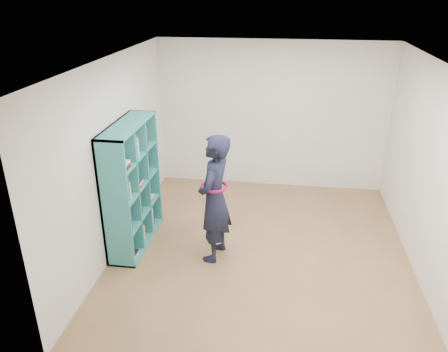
# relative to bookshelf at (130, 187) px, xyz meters

# --- Properties ---
(floor) EXTENTS (4.50, 4.50, 0.00)m
(floor) POSITION_rel_bookshelf_xyz_m (1.83, 0.02, -0.86)
(floor) COLOR brown
(floor) RESTS_ON ground
(ceiling) EXTENTS (4.50, 4.50, 0.00)m
(ceiling) POSITION_rel_bookshelf_xyz_m (1.83, 0.02, 1.74)
(ceiling) COLOR white
(ceiling) RESTS_ON wall_back
(wall_left) EXTENTS (0.02, 4.50, 2.60)m
(wall_left) POSITION_rel_bookshelf_xyz_m (-0.17, 0.02, 0.44)
(wall_left) COLOR silver
(wall_left) RESTS_ON floor
(wall_right) EXTENTS (0.02, 4.50, 2.60)m
(wall_right) POSITION_rel_bookshelf_xyz_m (3.83, 0.02, 0.44)
(wall_right) COLOR silver
(wall_right) RESTS_ON floor
(wall_back) EXTENTS (4.00, 0.02, 2.60)m
(wall_back) POSITION_rel_bookshelf_xyz_m (1.83, 2.27, 0.44)
(wall_back) COLOR silver
(wall_back) RESTS_ON floor
(wall_front) EXTENTS (4.00, 0.02, 2.60)m
(wall_front) POSITION_rel_bookshelf_xyz_m (1.83, -2.23, 0.44)
(wall_front) COLOR silver
(wall_front) RESTS_ON floor
(bookshelf) EXTENTS (0.39, 1.32, 1.76)m
(bookshelf) POSITION_rel_bookshelf_xyz_m (0.00, 0.00, 0.00)
(bookshelf) COLOR teal
(bookshelf) RESTS_ON floor
(person) EXTENTS (0.52, 0.70, 1.74)m
(person) POSITION_rel_bookshelf_xyz_m (1.21, -0.21, 0.01)
(person) COLOR black
(person) RESTS_ON floor
(smartphone) EXTENTS (0.03, 0.09, 0.13)m
(smartphone) POSITION_rel_bookshelf_xyz_m (1.09, -0.11, 0.12)
(smartphone) COLOR silver
(smartphone) RESTS_ON person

